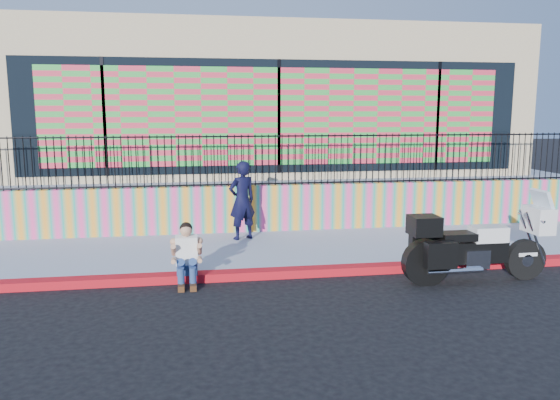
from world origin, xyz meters
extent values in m
plane|color=black|center=(0.00, 0.00, 0.00)|extent=(90.00, 90.00, 0.00)
cube|color=red|center=(0.00, 0.00, 0.07)|extent=(16.00, 0.30, 0.15)
cube|color=#959EB3|center=(0.00, 1.65, 0.07)|extent=(16.00, 3.00, 0.15)
cube|color=#FF4390|center=(0.00, 3.25, 0.70)|extent=(16.00, 0.20, 1.10)
cube|color=#959EB3|center=(0.00, 8.35, 0.62)|extent=(16.00, 10.00, 1.25)
cube|color=tan|center=(0.00, 8.15, 3.25)|extent=(14.00, 8.00, 4.00)
cube|color=black|center=(0.00, 4.13, 2.85)|extent=(12.60, 0.04, 2.80)
cube|color=#E1324A|center=(0.00, 4.10, 2.85)|extent=(11.48, 0.02, 2.40)
cylinder|color=black|center=(3.70, -0.81, 0.37)|extent=(0.73, 0.16, 0.73)
cylinder|color=black|center=(1.81, -0.81, 0.37)|extent=(0.73, 0.16, 0.73)
cube|color=black|center=(2.75, -0.81, 0.55)|extent=(1.05, 0.31, 0.38)
cube|color=silver|center=(2.70, -0.81, 0.44)|extent=(0.44, 0.38, 0.33)
cube|color=silver|center=(2.95, -0.81, 0.86)|extent=(0.61, 0.35, 0.27)
cube|color=black|center=(2.37, -0.81, 0.84)|extent=(0.61, 0.38, 0.13)
cube|color=silver|center=(3.90, -0.81, 1.09)|extent=(0.33, 0.58, 0.47)
cube|color=silver|center=(3.94, -0.81, 1.44)|extent=(0.20, 0.51, 0.37)
cube|color=black|center=(1.76, -0.81, 1.05)|extent=(0.49, 0.47, 0.33)
cube|color=black|center=(1.92, -1.14, 0.61)|extent=(0.53, 0.20, 0.44)
cube|color=black|center=(1.92, -0.48, 0.61)|extent=(0.53, 0.20, 0.44)
cube|color=silver|center=(3.70, -0.81, 0.48)|extent=(0.35, 0.18, 0.07)
imported|color=black|center=(-1.09, 2.47, 1.03)|extent=(0.75, 0.64, 1.76)
cube|color=navy|center=(-2.29, -0.03, 0.24)|extent=(0.36, 0.28, 0.18)
cube|color=white|center=(-2.29, -0.07, 0.59)|extent=(0.38, 0.27, 0.54)
sphere|color=tan|center=(-2.29, -0.11, 0.95)|extent=(0.21, 0.21, 0.21)
cube|color=#472814|center=(-2.39, -0.47, 0.05)|extent=(0.11, 0.26, 0.10)
cube|color=#472814|center=(-2.19, -0.47, 0.05)|extent=(0.11, 0.26, 0.10)
camera|label=1|loc=(-2.12, -9.47, 3.00)|focal=35.00mm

